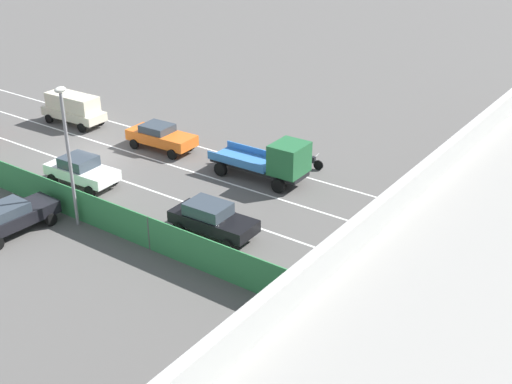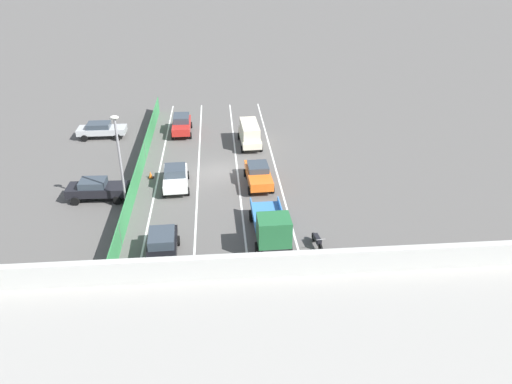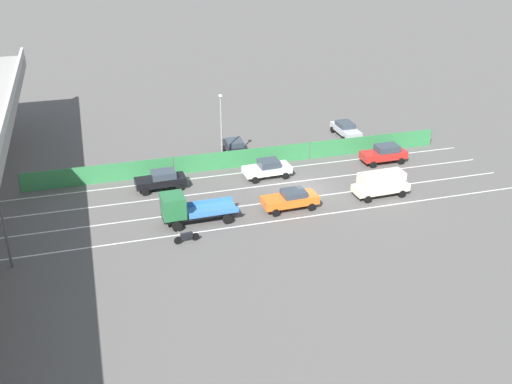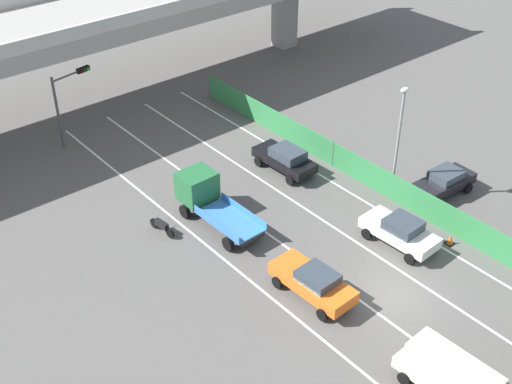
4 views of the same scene
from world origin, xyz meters
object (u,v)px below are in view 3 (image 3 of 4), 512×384
motorcycle (187,237)px  car_taxi_orange (291,199)px  car_sedan_red (384,153)px  flatbed_truck_blue (185,209)px  car_sedan_black (161,179)px  parked_sedan_dark (235,148)px  traffic_cone (278,163)px  car_van_cream (381,183)px  car_sedan_white (267,168)px  street_lamp (221,124)px  traffic_light (1,214)px  parked_wagon_silver (346,129)px

motorcycle → car_taxi_orange: bearing=-72.1°
car_sedan_red → flatbed_truck_blue: size_ratio=0.75×
car_sedan_black → parked_sedan_dark: car_sedan_black is taller
flatbed_truck_blue → traffic_cone: flatbed_truck_blue is taller
car_van_cream → parked_sedan_dark: 15.47m
car_taxi_orange → flatbed_truck_blue: size_ratio=0.79×
car_sedan_black → motorcycle: car_sedan_black is taller
car_sedan_black → car_sedan_white: car_sedan_black is taller
car_sedan_white → motorcycle: (-9.43, 9.16, -0.44)m
flatbed_truck_blue → motorcycle: flatbed_truck_blue is taller
car_sedan_red → traffic_cone: car_sedan_red is taller
car_sedan_black → car_van_cream: bearing=-110.4°
street_lamp → flatbed_truck_blue: bearing=151.9°
car_sedan_black → traffic_light: (-8.58, 11.91, 2.74)m
street_lamp → traffic_cone: 6.72m
car_sedan_white → parked_sedan_dark: car_sedan_white is taller
traffic_light → car_sedan_black: bearing=-54.2°
car_sedan_red → parked_wagon_silver: 7.72m
car_taxi_orange → motorcycle: bearing=107.9°
parked_sedan_dark → car_sedan_red: bearing=-112.7°
parked_sedan_dark → car_sedan_black: bearing=124.1°
motorcycle → parked_sedan_dark: size_ratio=0.43×
parked_wagon_silver → street_lamp: (-4.50, 14.64, 3.48)m
car_sedan_white → traffic_light: bearing=111.2°
car_sedan_black → motorcycle: size_ratio=2.26×
car_van_cream → motorcycle: size_ratio=2.50×
traffic_cone → car_sedan_white: bearing=140.6°
car_sedan_black → flatbed_truck_blue: bearing=-172.3°
car_sedan_white → flatbed_truck_blue: bearing=127.0°
parked_sedan_dark → car_sedan_white: bearing=-165.0°
car_sedan_black → parked_sedan_dark: (5.49, -8.09, -0.03)m
car_sedan_white → car_van_cream: size_ratio=0.90×
car_sedan_white → parked_wagon_silver: 13.67m
motorcycle → parked_sedan_dark: 16.95m
flatbed_truck_blue → street_lamp: street_lamp is taller
car_van_cream → traffic_cone: bearing=36.5°
car_sedan_red → flatbed_truck_blue: (-6.69, 20.50, 0.34)m
car_sedan_white → street_lamp: 5.87m
car_taxi_orange → traffic_cone: size_ratio=8.08×
car_van_cream → car_sedan_black: bearing=69.6°
car_sedan_white → traffic_cone: car_sedan_white is taller
car_sedan_black → car_van_cream: size_ratio=0.91×
car_van_cream → parked_wagon_silver: 14.53m
parked_wagon_silver → street_lamp: bearing=107.1°
flatbed_truck_blue → motorcycle: size_ratio=3.03×
car_sedan_red → parked_wagon_silver: car_sedan_red is taller
car_van_cream → parked_sedan_dark: bearing=38.6°
motorcycle → parked_wagon_silver: (17.25, -20.37, 0.40)m
flatbed_truck_blue → parked_wagon_silver: 24.57m
motorcycle → traffic_cone: motorcycle is taller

